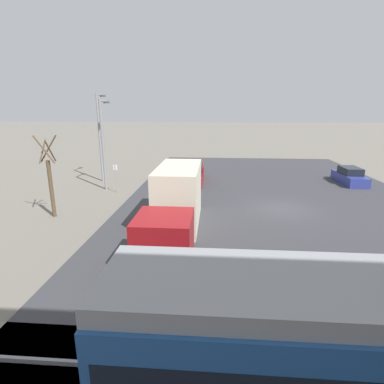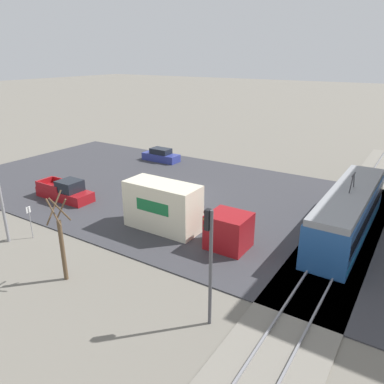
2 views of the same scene
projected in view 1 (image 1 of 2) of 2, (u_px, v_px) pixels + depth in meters
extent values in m
plane|color=slate|center=(281.00, 210.00, 20.59)|extent=(320.00, 320.00, 0.00)
cube|color=#38383D|center=(281.00, 209.00, 20.57)|extent=(22.30, 45.20, 0.08)
cube|color=maroon|center=(164.00, 242.00, 12.57)|extent=(2.35, 2.58, 2.33)
cube|color=beige|center=(179.00, 195.00, 17.54)|extent=(2.35, 5.48, 3.43)
cube|color=#196B38|center=(159.00, 189.00, 17.54)|extent=(0.02, 2.74, 0.86)
cube|color=maroon|center=(193.00, 177.00, 28.24)|extent=(1.92, 5.47, 0.87)
cube|color=black|center=(193.00, 169.00, 27.26)|extent=(1.76, 1.86, 0.94)
cube|color=maroon|center=(185.00, 168.00, 29.23)|extent=(0.11, 2.73, 0.50)
cube|color=maroon|center=(203.00, 168.00, 29.10)|extent=(0.11, 2.73, 0.50)
cube|color=maroon|center=(195.00, 165.00, 30.58)|extent=(1.76, 0.22, 0.50)
cube|color=red|center=(188.00, 169.00, 30.83)|extent=(0.14, 0.04, 0.18)
cube|color=navy|center=(349.00, 179.00, 27.66)|extent=(1.73, 4.49, 0.86)
cube|color=black|center=(350.00, 171.00, 27.46)|extent=(1.49, 2.33, 0.63)
cylinder|color=brown|center=(51.00, 189.00, 18.82)|extent=(0.24, 0.24, 3.63)
cylinder|color=brown|center=(43.00, 151.00, 18.21)|extent=(0.09, 1.01, 1.39)
cylinder|color=brown|center=(44.00, 150.00, 17.92)|extent=(1.22, 0.09, 1.69)
cylinder|color=brown|center=(50.00, 151.00, 18.18)|extent=(0.09, 1.01, 1.39)
cylinder|color=brown|center=(48.00, 149.00, 18.40)|extent=(1.22, 0.09, 1.69)
cylinder|color=gray|center=(103.00, 146.00, 24.94)|extent=(0.20, 0.20, 7.46)
cylinder|color=gray|center=(103.00, 101.00, 24.76)|extent=(0.12, 1.60, 0.12)
cube|color=#515156|center=(106.00, 102.00, 25.50)|extent=(0.36, 0.60, 0.18)
cylinder|color=gray|center=(100.00, 139.00, 27.88)|extent=(0.20, 0.20, 8.12)
cylinder|color=gray|center=(100.00, 95.00, 27.61)|extent=(0.12, 1.60, 0.12)
cube|color=#515156|center=(103.00, 96.00, 28.35)|extent=(0.36, 0.60, 0.18)
cylinder|color=gray|center=(116.00, 179.00, 24.65)|extent=(0.06, 0.06, 2.32)
cube|color=white|center=(115.00, 167.00, 24.43)|extent=(0.32, 0.02, 0.44)
cube|color=red|center=(115.00, 167.00, 24.44)|extent=(0.31, 0.01, 0.10)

